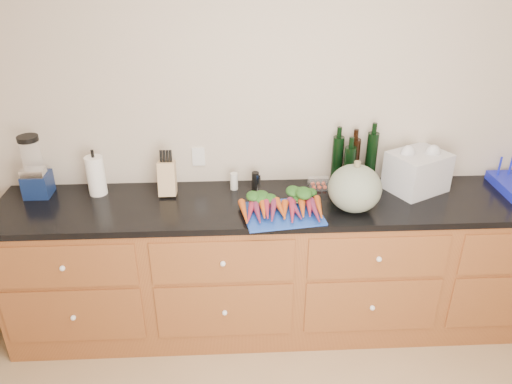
{
  "coord_description": "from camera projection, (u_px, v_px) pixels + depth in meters",
  "views": [
    {
      "loc": [
        -0.38,
        -1.36,
        2.39
      ],
      "look_at": [
        -0.25,
        1.2,
        1.06
      ],
      "focal_mm": 35.0,
      "sensor_mm": 36.0,
      "label": 1
    }
  ],
  "objects": [
    {
      "name": "grinder_pepper",
      "position": [
        255.0,
        180.0,
        3.16
      ],
      "size": [
        0.05,
        0.05,
        0.11
      ],
      "primitive_type": "cylinder",
      "color": "black",
      "rests_on": "countertop"
    },
    {
      "name": "cutting_board",
      "position": [
        282.0,
        214.0,
        2.89
      ],
      "size": [
        0.49,
        0.39,
        0.01
      ],
      "primitive_type": "cube",
      "rotation": [
        0.0,
        0.0,
        0.14
      ],
      "color": "#1A40AC",
      "rests_on": "countertop"
    },
    {
      "name": "wall_back",
      "position": [
        292.0,
        127.0,
        3.16
      ],
      "size": [
        4.1,
        0.05,
        2.6
      ],
      "primitive_type": "cube",
      "color": "beige",
      "rests_on": "ground"
    },
    {
      "name": "grocery_bag",
      "position": [
        417.0,
        172.0,
        3.12
      ],
      "size": [
        0.42,
        0.4,
        0.25
      ],
      "primitive_type": null,
      "rotation": [
        0.0,
        0.0,
        0.48
      ],
      "color": "silver",
      "rests_on": "countertop"
    },
    {
      "name": "cabinets",
      "position": [
        293.0,
        267.0,
        3.26
      ],
      "size": [
        3.6,
        0.64,
        0.9
      ],
      "color": "brown",
      "rests_on": "ground"
    },
    {
      "name": "carrots",
      "position": [
        282.0,
        206.0,
        2.91
      ],
      "size": [
        0.49,
        0.33,
        0.06
      ],
      "color": "#C74F17",
      "rests_on": "cutting_board"
    },
    {
      "name": "blender_appliance",
      "position": [
        34.0,
        170.0,
        3.03
      ],
      "size": [
        0.15,
        0.15,
        0.39
      ],
      "color": "#101F4B",
      "rests_on": "countertop"
    },
    {
      "name": "grinder_salt",
      "position": [
        234.0,
        181.0,
        3.16
      ],
      "size": [
        0.05,
        0.05,
        0.11
      ],
      "primitive_type": "cylinder",
      "color": "silver",
      "rests_on": "countertop"
    },
    {
      "name": "tomato_box",
      "position": [
        319.0,
        184.0,
        3.18
      ],
      "size": [
        0.13,
        0.1,
        0.06
      ],
      "primitive_type": "cube",
      "color": "white",
      "rests_on": "countertop"
    },
    {
      "name": "squash",
      "position": [
        355.0,
        188.0,
        2.88
      ],
      "size": [
        0.31,
        0.31,
        0.28
      ],
      "primitive_type": "ellipsoid",
      "color": "#5E6B59",
      "rests_on": "countertop"
    },
    {
      "name": "knife_block",
      "position": [
        167.0,
        178.0,
        3.08
      ],
      "size": [
        0.11,
        0.11,
        0.21
      ],
      "primitive_type": "cube",
      "color": "tan",
      "rests_on": "countertop"
    },
    {
      "name": "bottles",
      "position": [
        353.0,
        162.0,
        3.17
      ],
      "size": [
        0.29,
        0.15,
        0.35
      ],
      "color": "black",
      "rests_on": "countertop"
    },
    {
      "name": "paper_towel",
      "position": [
        96.0,
        176.0,
        3.07
      ],
      "size": [
        0.11,
        0.11,
        0.25
      ],
      "primitive_type": "cylinder",
      "color": "white",
      "rests_on": "countertop"
    },
    {
      "name": "canister_chrome",
      "position": [
        257.0,
        181.0,
        3.16
      ],
      "size": [
        0.04,
        0.04,
        0.1
      ],
      "primitive_type": "cylinder",
      "color": "silver",
      "rests_on": "countertop"
    },
    {
      "name": "countertop",
      "position": [
        296.0,
        204.0,
        3.05
      ],
      "size": [
        3.64,
        0.62,
        0.04
      ],
      "primitive_type": "cube",
      "color": "black",
      "rests_on": "cabinets"
    }
  ]
}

